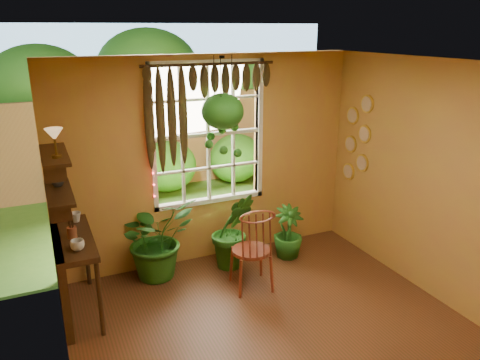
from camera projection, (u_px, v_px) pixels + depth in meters
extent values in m
plane|color=#5E2C1A|center=(294.00, 353.00, 4.53)|extent=(4.50, 4.50, 0.00)
plane|color=white|center=(306.00, 68.00, 3.69)|extent=(4.50, 4.50, 0.00)
plane|color=#BA763F|center=(209.00, 161.00, 6.06)|extent=(4.00, 0.00, 4.00)
plane|color=#BA763F|center=(58.00, 271.00, 3.33)|extent=(0.00, 4.50, 4.50)
plane|color=#BA763F|center=(464.00, 193.00, 4.89)|extent=(0.00, 4.50, 4.50)
cube|color=white|center=(208.00, 134.00, 5.98)|extent=(1.52, 0.10, 1.86)
cube|color=white|center=(207.00, 134.00, 6.00)|extent=(1.38, 0.01, 1.78)
cylinder|color=#35210E|center=(210.00, 64.00, 5.61)|extent=(1.70, 0.04, 0.04)
cube|color=#35210E|center=(73.00, 239.00, 4.94)|extent=(0.40, 1.20, 0.06)
cube|color=#35210E|center=(61.00, 277.00, 5.01)|extent=(0.08, 1.18, 0.90)
cylinder|color=#35210E|center=(100.00, 298.00, 4.67)|extent=(0.05, 0.05, 0.86)
cylinder|color=#35210E|center=(86.00, 252.00, 5.62)|extent=(0.05, 0.05, 0.86)
cube|color=#35210E|center=(59.00, 193.00, 4.75)|extent=(0.25, 0.90, 0.04)
cube|color=#35210E|center=(54.00, 155.00, 4.63)|extent=(0.25, 0.90, 0.04)
cube|color=#315C1A|center=(134.00, 164.00, 10.82)|extent=(14.00, 10.00, 0.04)
cube|color=olive|center=(151.00, 142.00, 8.97)|extent=(12.00, 0.10, 1.80)
plane|color=#8BBDE9|center=(115.00, 87.00, 11.89)|extent=(12.00, 0.00, 12.00)
cylinder|color=maroon|center=(251.00, 251.00, 5.55)|extent=(0.51, 0.51, 0.04)
torus|color=maroon|center=(257.00, 216.00, 5.21)|extent=(0.43, 0.09, 0.43)
imported|color=#1C4712|center=(157.00, 238.00, 5.79)|extent=(1.13, 1.05, 1.04)
imported|color=#1C4712|center=(233.00, 230.00, 6.02)|extent=(0.62, 0.53, 1.02)
imported|color=#1C4712|center=(288.00, 232.00, 6.33)|extent=(0.42, 0.42, 0.72)
ellipsoid|color=black|center=(223.00, 118.00, 5.56)|extent=(0.30, 0.30, 0.18)
ellipsoid|color=#1C4712|center=(223.00, 111.00, 5.54)|extent=(0.51, 0.51, 0.43)
imported|color=silver|center=(77.00, 245.00, 4.61)|extent=(0.17, 0.17, 0.11)
imported|color=beige|center=(76.00, 217.00, 5.29)|extent=(0.14, 0.14, 0.11)
cylinder|color=brown|center=(72.00, 232.00, 4.89)|extent=(0.10, 0.10, 0.12)
imported|color=#B2AD99|center=(58.00, 181.00, 4.87)|extent=(0.12, 0.12, 0.12)
cylinder|color=brown|center=(57.00, 156.00, 4.46)|extent=(0.09, 0.09, 0.03)
cylinder|color=brown|center=(56.00, 147.00, 4.43)|extent=(0.02, 0.02, 0.17)
cone|color=slate|center=(54.00, 134.00, 4.39)|extent=(0.17, 0.17, 0.11)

